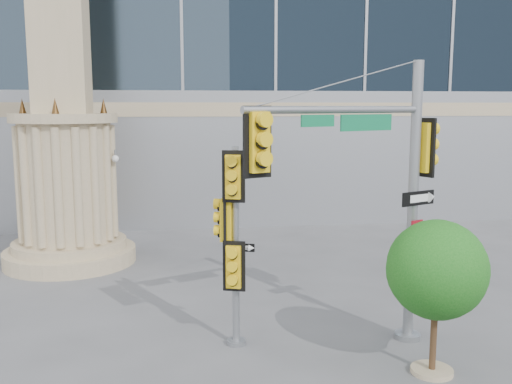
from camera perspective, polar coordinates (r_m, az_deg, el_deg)
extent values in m
plane|color=#545456|center=(12.24, 3.84, -17.30)|extent=(120.00, 120.00, 0.00)
cylinder|color=tan|center=(20.76, -18.04, -6.05)|extent=(4.40, 4.40, 0.50)
cylinder|color=tan|center=(20.66, -18.09, -4.97)|extent=(3.80, 3.80, 0.30)
cylinder|color=tan|center=(20.28, -18.38, 0.95)|extent=(3.00, 3.00, 4.00)
cylinder|color=tan|center=(20.13, -18.66, 7.02)|extent=(3.50, 3.50, 0.30)
cone|color=#472D14|center=(19.92, -15.01, 8.32)|extent=(0.24, 0.24, 0.50)
cone|color=#472D14|center=(20.40, -22.34, 7.97)|extent=(0.24, 0.24, 0.50)
cylinder|color=slate|center=(14.09, 14.90, -13.71)|extent=(0.59, 0.59, 0.13)
cylinder|color=slate|center=(13.24, 15.41, -1.20)|extent=(0.23, 0.23, 6.32)
cylinder|color=slate|center=(11.53, 8.23, 8.15)|extent=(4.11, 1.92, 0.15)
cube|color=#0D7344|center=(12.01, 11.00, 6.83)|extent=(1.27, 0.59, 0.34)
cube|color=yellow|center=(10.44, 0.12, 5.02)|extent=(0.65, 0.50, 1.32)
cube|color=yellow|center=(13.31, 16.50, 4.30)|extent=(0.50, 0.65, 1.32)
cube|color=black|center=(13.12, 15.91, -0.61)|extent=(0.90, 0.42, 0.32)
cube|color=maroon|center=(13.25, 15.78, -3.76)|extent=(0.32, 0.17, 0.48)
cylinder|color=slate|center=(13.34, -1.99, -14.76)|extent=(0.43, 0.43, 0.11)
cylinder|color=slate|center=(12.64, -2.04, -5.61)|extent=(0.16, 0.16, 4.48)
cube|color=yellow|center=(12.15, -2.26, 1.55)|extent=(0.54, 0.38, 1.12)
cube|color=yellow|center=(12.54, -2.94, -2.80)|extent=(0.38, 0.54, 1.12)
cube|color=yellow|center=(12.54, -2.20, -7.42)|extent=(0.54, 0.38, 1.12)
cube|color=black|center=(12.50, -1.41, -5.56)|extent=(0.54, 0.18, 0.18)
cylinder|color=tan|center=(12.57, 17.18, -16.71)|extent=(0.85, 0.85, 0.09)
cylinder|color=#382314|center=(12.26, 17.34, -13.32)|extent=(0.13, 0.13, 1.69)
sphere|color=#155814|center=(11.84, 17.63, -7.39)|extent=(1.97, 1.97, 1.97)
sphere|color=#155814|center=(12.30, 18.89, -8.22)|extent=(1.22, 1.22, 1.22)
sphere|color=#155814|center=(11.57, 16.59, -8.94)|extent=(1.03, 1.03, 1.03)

